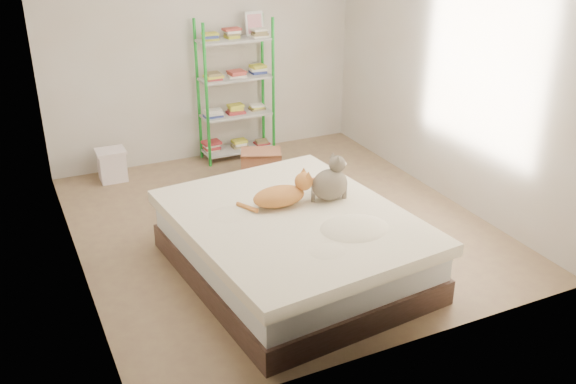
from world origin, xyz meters
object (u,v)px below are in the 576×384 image
grey_cat (330,178)px  white_bin (112,165)px  orange_cat (279,194)px  bed (292,244)px  shelf_unit (236,92)px  cardboard_box (261,164)px

grey_cat → white_bin: grey_cat is taller
orange_cat → grey_cat: size_ratio=1.38×
orange_cat → bed: bearing=-81.6°
shelf_unit → white_bin: (-1.57, -0.08, -0.64)m
white_bin → grey_cat: bearing=-60.7°
bed → cardboard_box: bed is taller
shelf_unit → cardboard_box: (-0.00, -0.74, -0.67)m
grey_cat → orange_cat: bearing=79.0°
orange_cat → white_bin: bearing=112.6°
bed → orange_cat: 0.44m
orange_cat → cardboard_box: 1.96m
bed → shelf_unit: (0.57, 2.76, 0.55)m
shelf_unit → cardboard_box: size_ratio=3.05×
grey_cat → shelf_unit: shelf_unit is taller
bed → white_bin: size_ratio=6.33×
shelf_unit → bed: bearing=-101.8°
cardboard_box → white_bin: 1.69m
orange_cat → grey_cat: 0.47m
grey_cat → cardboard_box: size_ratio=0.70×
white_bin → cardboard_box: bearing=-22.9°
orange_cat → white_bin: 2.68m
orange_cat → cardboard_box: orange_cat is taller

